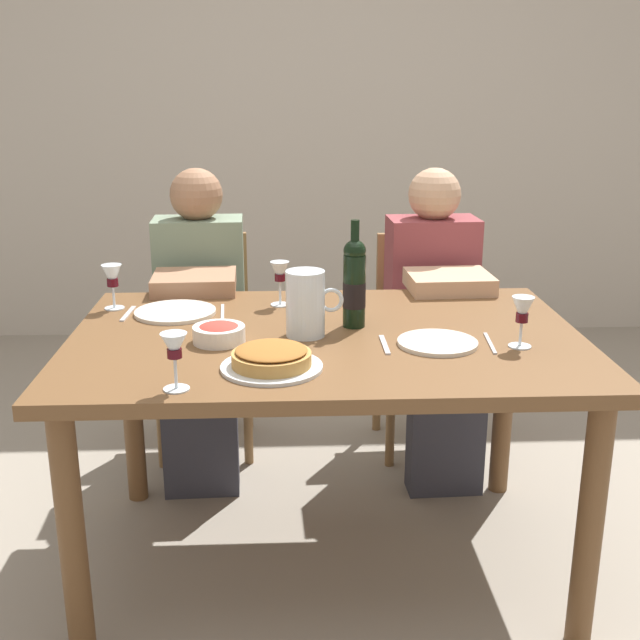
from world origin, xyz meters
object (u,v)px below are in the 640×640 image
dining_table (326,364)px  dinner_plate_right_setting (175,312)px  wine_glass_right_diner (174,349)px  wine_bottle (354,283)px  diner_left (200,316)px  salad_bowl (219,332)px  diner_right (436,315)px  water_pitcher (306,307)px  baked_tart (272,359)px  wine_glass_left_diner (522,313)px  wine_glass_centre (112,278)px  chair_left (205,327)px  dinner_plate_left_setting (437,343)px  chair_right (423,327)px  wine_glass_spare (280,274)px

dining_table → dinner_plate_right_setting: (-0.47, 0.23, 0.10)m
dining_table → wine_glass_right_diner: size_ratio=10.48×
dining_table → dinner_plate_right_setting: bearing=153.9°
wine_bottle → diner_left: (-0.53, 0.61, -0.28)m
salad_bowl → diner_right: bearing=42.9°
water_pitcher → baked_tart: size_ratio=0.73×
wine_glass_left_diner → dinner_plate_right_setting: bearing=159.8°
dining_table → diner_left: size_ratio=1.29×
baked_tart → dinner_plate_right_setting: bearing=121.4°
wine_glass_centre → chair_left: 0.75m
baked_tart → wine_glass_left_diner: 0.71m
wine_bottle → wine_glass_centre: (-0.76, 0.23, -0.03)m
dinner_plate_left_setting → chair_right: bearing=82.1°
dining_table → salad_bowl: bearing=-168.8°
water_pitcher → dinner_plate_right_setting: water_pitcher is taller
wine_bottle → baked_tart: size_ratio=1.22×
wine_bottle → baked_tart: wine_bottle is taller
diner_right → wine_glass_right_diner: bearing=49.5°
dining_table → wine_glass_spare: (-0.14, 0.32, 0.20)m
wine_glass_right_diner → chair_right: 1.59m
wine_glass_centre → dinner_plate_right_setting: 0.24m
dinner_plate_right_setting → diner_right: 1.03m
water_pitcher → dinner_plate_right_setting: size_ratio=0.75×
dinner_plate_left_setting → chair_left: chair_left is taller
wine_glass_left_diner → dining_table: bearing=165.3°
wine_glass_left_diner → wine_glass_spare: size_ratio=0.99×
dining_table → wine_glass_right_diner: bearing=-132.7°
wine_glass_left_diner → wine_bottle: bearing=154.5°
dining_table → chair_right: chair_right is taller
water_pitcher → salad_bowl: bearing=-168.6°
wine_bottle → baked_tart: bearing=-124.4°
wine_glass_left_diner → dinner_plate_left_setting: size_ratio=0.64×
wine_bottle → chair_right: 0.97m
wine_bottle → wine_glass_centre: wine_bottle is taller
wine_glass_right_diner → wine_glass_spare: bearing=71.3°
wine_glass_spare → diner_left: (-0.31, 0.37, -0.25)m
wine_bottle → wine_glass_spare: 0.33m
salad_bowl → diner_left: (-0.14, 0.74, -0.17)m
wine_glass_right_diner → wine_glass_centre: (-0.29, 0.71, -0.00)m
wine_glass_right_diner → diner_right: (0.84, 1.07, -0.25)m
dinner_plate_right_setting → wine_glass_spare: bearing=14.3°
wine_glass_centre → chair_left: wine_glass_centre is taller
wine_glass_right_diner → diner_right: diner_right is taller
wine_glass_left_diner → chair_left: (-0.99, 1.06, -0.36)m
salad_bowl → dinner_plate_right_setting: 0.33m
wine_glass_centre → dinner_plate_right_setting: size_ratio=0.57×
baked_tart → chair_right: bearing=62.7°
dining_table → chair_right: 1.01m
water_pitcher → wine_glass_left_diner: 0.61m
chair_right → diner_right: 0.26m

